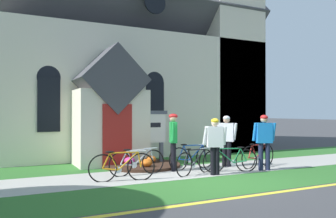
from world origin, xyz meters
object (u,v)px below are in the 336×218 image
at_px(cyclist_in_white_jersey, 173,137).
at_px(cyclist_in_green_jersey, 264,138).
at_px(cyclist_in_blue_jersey, 227,137).
at_px(cyclist_in_orange_jersey, 215,142).
at_px(bicycle_green, 195,162).
at_px(bicycle_white, 258,156).
at_px(church_sign, 139,129).
at_px(bicycle_blue, 231,160).
at_px(roadside_conifer, 224,76).
at_px(bicycle_orange, 137,162).
at_px(bicycle_black, 192,157).
at_px(bicycle_red, 122,167).

bearing_deg(cyclist_in_white_jersey, cyclist_in_green_jersey, -24.88).
bearing_deg(cyclist_in_blue_jersey, cyclist_in_orange_jersey, -137.35).
relative_size(bicycle_green, bicycle_white, 0.95).
bearing_deg(church_sign, bicycle_blue, -50.38).
bearing_deg(roadside_conifer, bicycle_white, -118.25).
height_order(bicycle_green, bicycle_orange, bicycle_green).
height_order(bicycle_black, roadside_conifer, roadside_conifer).
distance_m(cyclist_in_blue_jersey, cyclist_in_orange_jersey, 1.69).
bearing_deg(bicycle_blue, bicycle_green, 174.03).
bearing_deg(bicycle_black, bicycle_white, -17.09).
bearing_deg(bicycle_orange, cyclist_in_green_jersey, -15.37).
bearing_deg(cyclist_in_green_jersey, bicycle_white, 66.10).
height_order(bicycle_red, cyclist_in_blue_jersey, cyclist_in_blue_jersey).
bearing_deg(bicycle_white, cyclist_in_green_jersey, -113.90).
distance_m(bicycle_red, cyclist_in_blue_jersey, 4.08).
bearing_deg(bicycle_white, bicycle_green, -175.31).
xyz_separation_m(church_sign, cyclist_in_green_jersey, (3.13, -2.70, -0.22)).
bearing_deg(bicycle_blue, cyclist_in_green_jersey, -13.00).
bearing_deg(cyclist_in_white_jersey, bicycle_blue, -32.51).
xyz_separation_m(bicycle_orange, cyclist_in_blue_jersey, (3.26, 0.11, 0.63)).
bearing_deg(bicycle_green, bicycle_white, 4.69).
relative_size(cyclist_in_orange_jersey, roadside_conifer, 0.26).
distance_m(bicycle_green, cyclist_in_blue_jersey, 1.97).
distance_m(cyclist_in_white_jersey, roadside_conifer, 10.38).
height_order(bicycle_orange, bicycle_white, bicycle_white).
xyz_separation_m(cyclist_in_blue_jersey, roadside_conifer, (4.99, 7.13, 2.97)).
distance_m(bicycle_white, cyclist_in_green_jersey, 0.91).
relative_size(bicycle_white, cyclist_in_green_jersey, 1.00).
xyz_separation_m(bicycle_green, cyclist_in_white_jersey, (-0.31, 0.82, 0.69)).
distance_m(church_sign, cyclist_in_green_jersey, 4.14).
height_order(church_sign, bicycle_green, church_sign).
bearing_deg(cyclist_in_green_jersey, bicycle_blue, 167.00).
relative_size(cyclist_in_blue_jersey, cyclist_in_white_jersey, 0.96).
height_order(cyclist_in_green_jersey, cyclist_in_white_jersey, cyclist_in_white_jersey).
relative_size(bicycle_green, roadside_conifer, 0.26).
distance_m(church_sign, roadside_conifer, 9.77).
xyz_separation_m(bicycle_orange, bicycle_white, (4.11, -0.47, 0.01)).
bearing_deg(cyclist_in_orange_jersey, bicycle_green, 141.29).
bearing_deg(cyclist_in_white_jersey, bicycle_red, -157.09).
distance_m(bicycle_black, bicycle_green, 0.95).
distance_m(cyclist_in_orange_jersey, roadside_conifer, 10.79).
height_order(bicycle_green, cyclist_in_green_jersey, cyclist_in_green_jersey).
xyz_separation_m(church_sign, cyclist_in_blue_jersey, (2.54, -1.53, -0.24)).
xyz_separation_m(bicycle_green, bicycle_blue, (1.18, -0.12, -0.00)).
height_order(bicycle_red, bicycle_blue, bicycle_red).
xyz_separation_m(bicycle_red, bicycle_orange, (0.70, 0.68, -0.01)).
distance_m(bicycle_blue, cyclist_in_green_jersey, 1.32).
xyz_separation_m(bicycle_green, bicycle_orange, (-1.57, 0.68, 0.01)).
distance_m(bicycle_orange, cyclist_in_orange_jersey, 2.34).
relative_size(church_sign, cyclist_in_white_jersey, 1.15).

